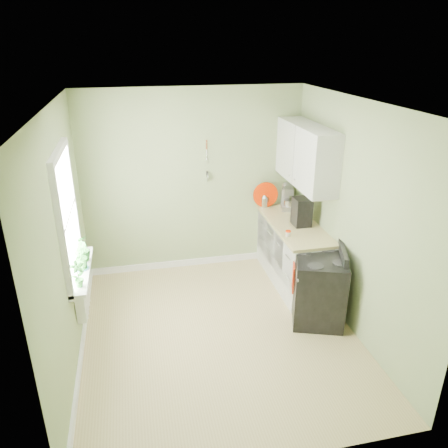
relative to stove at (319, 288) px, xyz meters
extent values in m
cube|color=tan|center=(-1.28, -0.05, -0.45)|extent=(3.20, 3.60, 0.02)
cube|color=white|center=(-1.28, -0.05, 2.27)|extent=(3.20, 3.60, 0.02)
cube|color=#8C9E6C|center=(-1.28, 1.76, 0.91)|extent=(3.20, 0.02, 2.70)
cube|color=#8C9E6C|center=(-2.89, -0.05, 0.91)|extent=(0.02, 3.60, 2.70)
cube|color=#8C9E6C|center=(0.33, -0.05, 0.91)|extent=(0.02, 3.60, 2.70)
cube|color=silver|center=(0.02, 0.95, 0.00)|extent=(0.60, 1.60, 0.87)
cube|color=#CCBC7D|center=(0.01, 0.95, 0.45)|extent=(0.64, 1.60, 0.04)
cube|color=silver|center=(0.15, 1.05, 1.41)|extent=(0.35, 1.40, 0.80)
cube|color=white|center=(-2.87, 0.25, 1.11)|extent=(0.02, 1.00, 1.30)
cube|color=white|center=(-2.85, 0.25, 1.80)|extent=(0.06, 1.14, 0.07)
cube|color=white|center=(-2.85, 0.25, 0.43)|extent=(0.06, 1.14, 0.07)
cube|color=white|center=(-2.85, 0.25, 1.11)|extent=(0.04, 1.00, 0.04)
cube|color=white|center=(-2.79, 0.25, 0.44)|extent=(0.18, 1.14, 0.04)
cube|color=white|center=(-2.82, 0.20, 0.11)|extent=(0.12, 0.50, 0.35)
cylinder|color=#CCBC7D|center=(-1.08, 1.73, 1.44)|extent=(0.02, 0.02, 0.10)
cylinder|color=silver|center=(-1.08, 1.73, 1.32)|extent=(0.01, 0.01, 0.16)
cylinder|color=silver|center=(-1.08, 1.73, 0.98)|extent=(0.01, 0.14, 0.14)
cube|color=black|center=(0.00, 0.00, -0.02)|extent=(0.80, 0.86, 0.83)
cube|color=black|center=(0.00, 0.00, 0.41)|extent=(0.80, 0.86, 0.03)
cube|color=black|center=(0.26, 0.00, 0.48)|extent=(0.28, 0.68, 0.13)
cylinder|color=#B2B2B7|center=(-0.31, 0.00, 0.30)|extent=(0.21, 0.55, 0.02)
cube|color=#A82B13|center=(-0.31, 0.09, 0.13)|extent=(0.09, 0.20, 0.35)
cube|color=#B2B2B7|center=(0.11, 1.51, 0.51)|extent=(0.26, 0.33, 0.08)
cube|color=#B2B2B7|center=(0.11, 1.64, 0.65)|extent=(0.13, 0.10, 0.21)
cube|color=#B2B2B7|center=(0.11, 1.53, 0.77)|extent=(0.20, 0.31, 0.10)
sphere|color=#B2B2B7|center=(0.11, 1.64, 0.80)|extent=(0.12, 0.12, 0.12)
cylinder|color=silver|center=(0.11, 1.45, 0.57)|extent=(0.16, 0.16, 0.13)
cylinder|color=silver|center=(-0.21, 1.67, 0.55)|extent=(0.11, 0.11, 0.15)
cone|color=silver|center=(-0.21, 1.67, 0.64)|extent=(0.11, 0.11, 0.04)
cylinder|color=silver|center=(-0.29, 1.67, 0.57)|extent=(0.10, 0.04, 0.08)
cube|color=black|center=(0.08, 0.89, 0.67)|extent=(0.22, 0.25, 0.39)
cylinder|color=black|center=(0.04, 0.89, 0.55)|extent=(0.12, 0.12, 0.13)
cylinder|color=red|center=(-0.19, 1.67, 0.67)|extent=(0.39, 0.07, 0.38)
cylinder|color=beige|center=(-0.23, 0.57, 0.51)|extent=(0.07, 0.07, 0.07)
cylinder|color=red|center=(-0.23, 0.57, 0.55)|extent=(0.07, 0.07, 0.01)
imported|color=#246B23|center=(-2.78, -0.15, 0.61)|extent=(0.19, 0.17, 0.30)
imported|color=#246B23|center=(-2.78, 0.26, 0.62)|extent=(0.18, 0.20, 0.31)
imported|color=#246B23|center=(-2.78, 0.45, 0.62)|extent=(0.25, 0.25, 0.31)
camera|label=1|loc=(-2.15, -4.30, 2.84)|focal=35.00mm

